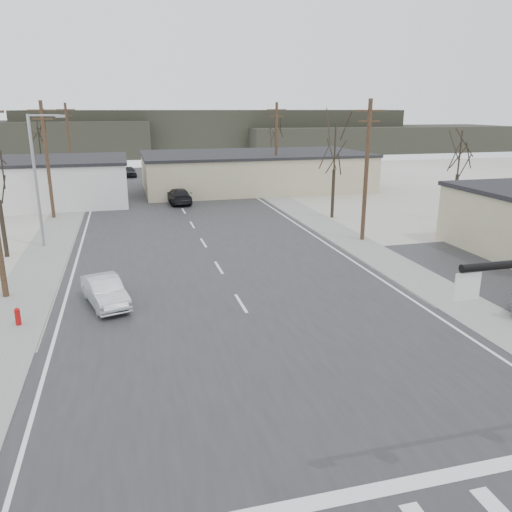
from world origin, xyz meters
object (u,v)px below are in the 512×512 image
at_px(fire_hydrant, 18,317).
at_px(car_far_b, 129,171).
at_px(car_far_a, 178,196).
at_px(sedan_crossing, 105,291).

height_order(fire_hydrant, car_far_b, car_far_b).
height_order(car_far_a, car_far_b, car_far_a).
relative_size(fire_hydrant, sedan_crossing, 0.21).
relative_size(sedan_crossing, car_far_b, 1.01).
bearing_deg(fire_hydrant, car_far_a, 70.10).
xyz_separation_m(fire_hydrant, car_far_b, (5.69, 50.85, 0.31)).
xyz_separation_m(fire_hydrant, car_far_a, (10.18, 28.12, 0.36)).
height_order(sedan_crossing, car_far_a, car_far_a).
bearing_deg(fire_hydrant, sedan_crossing, 22.61).
relative_size(fire_hydrant, car_far_a, 0.17).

